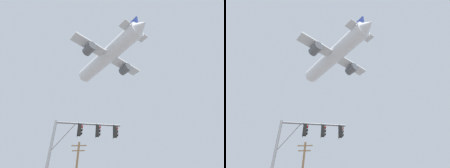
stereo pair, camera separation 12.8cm
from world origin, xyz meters
TOP-DOWN VIEW (x-y plane):
  - signal_pole_near at (-3.55, 6.83)m, footprint 5.16×1.24m
  - airplane at (-3.59, 26.98)m, footprint 21.65×22.76m

SIDE VIEW (x-z plane):
  - signal_pole_near at x=-3.55m, z-range 1.79..8.50m
  - airplane at x=-3.59m, z-range 30.35..37.98m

